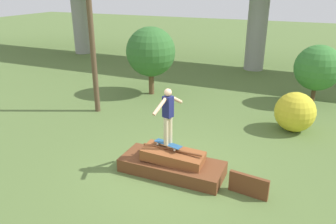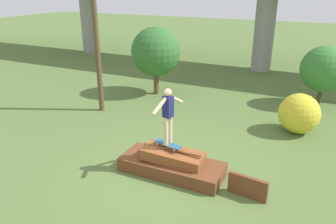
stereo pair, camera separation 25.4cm
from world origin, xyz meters
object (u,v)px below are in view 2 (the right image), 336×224
(skateboard, at_px, (168,144))
(tree_behind_left, at_px, (324,69))
(tree_behind_right, at_px, (156,52))
(skater, at_px, (168,113))
(bush_yellow_flowering, at_px, (299,114))

(skateboard, height_order, tree_behind_left, tree_behind_left)
(skateboard, xyz_separation_m, tree_behind_right, (-3.30, 5.71, 1.12))
(skateboard, relative_size, skater, 0.55)
(skateboard, height_order, bush_yellow_flowering, bush_yellow_flowering)
(skateboard, relative_size, bush_yellow_flowering, 0.61)
(tree_behind_right, bearing_deg, bush_yellow_flowering, -15.05)
(skater, bearing_deg, tree_behind_right, 120.01)
(skateboard, relative_size, tree_behind_left, 0.34)
(tree_behind_left, xyz_separation_m, bush_yellow_flowering, (-0.55, -3.12, -0.85))
(skateboard, bearing_deg, tree_behind_right, 120.01)
(skater, relative_size, tree_behind_right, 0.50)
(skater, xyz_separation_m, bush_yellow_flowering, (2.88, 4.05, -0.98))
(tree_behind_left, xyz_separation_m, tree_behind_right, (-6.72, -1.46, 0.38))
(tree_behind_left, bearing_deg, tree_behind_right, -167.73)
(tree_behind_left, relative_size, bush_yellow_flowering, 1.82)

